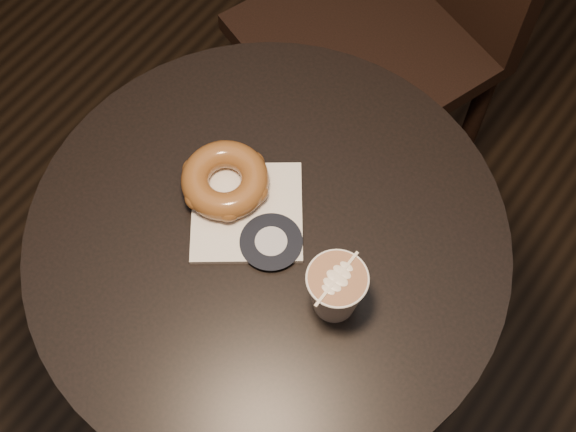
{
  "coord_description": "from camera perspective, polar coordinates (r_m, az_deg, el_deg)",
  "views": [
    {
      "loc": [
        0.32,
        -0.37,
        1.79
      ],
      "look_at": [
        0.01,
        0.03,
        0.79
      ],
      "focal_mm": 50.0,
      "sensor_mm": 36.0,
      "label": 1
    }
  ],
  "objects": [
    {
      "name": "cafe_table",
      "position": [
        1.33,
        -1.3,
        -5.11
      ],
      "size": [
        0.7,
        0.7,
        0.75
      ],
      "color": "black",
      "rests_on": "ground"
    },
    {
      "name": "latte_cup",
      "position": [
        1.07,
        3.41,
        -5.34
      ],
      "size": [
        0.08,
        0.08,
        0.09
      ],
      "primitive_type": null,
      "color": "white",
      "rests_on": "cafe_table"
    },
    {
      "name": "pastry_bag",
      "position": [
        1.16,
        -2.94,
        0.29
      ],
      "size": [
        0.22,
        0.22,
        0.01
      ],
      "primitive_type": "cube",
      "rotation": [
        0.0,
        0.0,
        0.66
      ],
      "color": "white",
      "rests_on": "cafe_table"
    },
    {
      "name": "doughnut",
      "position": [
        1.16,
        -4.5,
        2.58
      ],
      "size": [
        0.13,
        0.13,
        0.04
      ],
      "primitive_type": "torus",
      "color": "brown",
      "rests_on": "pastry_bag"
    }
  ]
}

